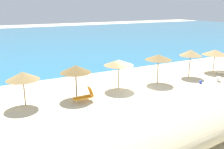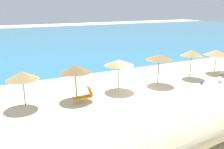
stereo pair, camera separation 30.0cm
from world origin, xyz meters
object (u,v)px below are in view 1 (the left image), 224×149
(beach_ball, at_px, (201,82))
(lounge_chair_1, at_px, (85,96))
(beach_umbrella_2, at_px, (23,76))
(cooler_box, at_px, (218,79))
(beach_umbrella_5, at_px, (158,57))
(beach_umbrella_6, at_px, (191,53))
(beach_umbrella_3, at_px, (76,69))
(beach_umbrella_7, at_px, (215,52))
(beach_umbrella_4, at_px, (119,63))

(beach_ball, bearing_deg, lounge_chair_1, 174.99)
(beach_umbrella_2, xyz_separation_m, cooler_box, (16.88, -2.52, -1.97))
(beach_umbrella_5, height_order, beach_umbrella_6, beach_umbrella_6)
(beach_umbrella_3, height_order, cooler_box, beach_umbrella_3)
(lounge_chair_1, distance_m, cooler_box, 12.93)
(cooler_box, bearing_deg, beach_umbrella_7, 47.49)
(beach_umbrella_7, height_order, cooler_box, beach_umbrella_7)
(beach_umbrella_7, distance_m, lounge_chair_1, 15.43)
(beach_umbrella_7, xyz_separation_m, beach_ball, (-4.39, -2.34, -1.97))
(beach_umbrella_4, relative_size, beach_umbrella_5, 0.95)
(beach_umbrella_5, relative_size, lounge_chair_1, 1.71)
(beach_umbrella_6, relative_size, cooler_box, 5.48)
(beach_umbrella_4, distance_m, beach_ball, 7.90)
(beach_umbrella_4, height_order, beach_ball, beach_umbrella_4)
(beach_umbrella_4, distance_m, beach_umbrella_6, 8.02)
(beach_umbrella_2, distance_m, beach_umbrella_6, 15.66)
(lounge_chair_1, height_order, beach_ball, lounge_chair_1)
(lounge_chair_1, bearing_deg, cooler_box, -97.55)
(beach_umbrella_6, distance_m, beach_umbrella_7, 3.64)
(beach_umbrella_2, xyz_separation_m, beach_umbrella_3, (3.73, -0.27, 0.10))
(beach_umbrella_4, bearing_deg, beach_umbrella_3, -175.05)
(beach_umbrella_2, relative_size, beach_umbrella_4, 0.99)
(beach_umbrella_2, bearing_deg, lounge_chair_1, -17.71)
(beach_umbrella_3, height_order, beach_ball, beach_umbrella_3)
(beach_umbrella_2, distance_m, beach_ball, 15.20)
(beach_umbrella_2, relative_size, beach_ball, 8.45)
(beach_ball, distance_m, cooler_box, 2.01)
(beach_umbrella_2, bearing_deg, beach_ball, -8.53)
(cooler_box, bearing_deg, beach_umbrella_6, 115.94)
(beach_umbrella_7, bearing_deg, beach_umbrella_4, -179.82)
(beach_umbrella_6, xyz_separation_m, beach_ball, (-0.77, -2.22, -2.26))
(beach_umbrella_4, distance_m, beach_umbrella_5, 3.95)
(beach_umbrella_2, bearing_deg, beach_umbrella_3, -4.20)
(beach_umbrella_7, xyz_separation_m, cooler_box, (-2.40, -2.62, -1.90))
(beach_umbrella_6, bearing_deg, beach_ball, -109.00)
(beach_umbrella_7, bearing_deg, beach_umbrella_2, -179.70)
(beach_umbrella_3, bearing_deg, cooler_box, -9.70)
(beach_umbrella_4, height_order, beach_umbrella_7, beach_umbrella_4)
(beach_umbrella_7, bearing_deg, cooler_box, -132.51)
(beach_ball, bearing_deg, beach_umbrella_3, 170.04)
(beach_umbrella_4, xyz_separation_m, beach_umbrella_7, (11.65, 0.04, -0.16))
(beach_umbrella_3, distance_m, beach_umbrella_5, 7.85)
(beach_umbrella_6, xyz_separation_m, lounge_chair_1, (-11.65, -1.27, -1.95))
(beach_umbrella_5, distance_m, beach_ball, 4.50)
(beach_umbrella_2, distance_m, lounge_chair_1, 4.55)
(beach_umbrella_3, relative_size, beach_umbrella_5, 0.98)
(beach_umbrella_3, distance_m, lounge_chair_1, 2.11)
(lounge_chair_1, bearing_deg, beach_umbrella_4, -71.72)
(beach_umbrella_6, bearing_deg, beach_umbrella_5, -177.72)
(beach_umbrella_5, height_order, beach_ball, beach_umbrella_5)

